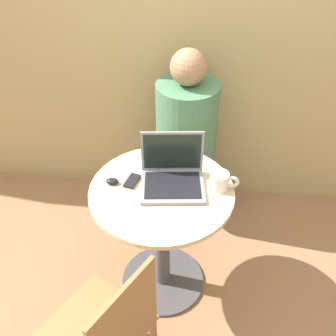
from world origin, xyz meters
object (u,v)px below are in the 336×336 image
Objects in this scene: cell_phone at (132,181)px; chair_empty at (107,333)px; person_seated at (187,148)px; laptop at (172,175)px.

cell_phone is 0.13× the size of chair_empty.
laptop is at bearing -92.80° from person_seated.
laptop is 0.21m from cell_phone.
person_seated is (0.03, 0.66, -0.31)m from laptop.
cell_phone is at bearing -109.23° from person_seated.
cell_phone is at bearing -174.92° from laptop.
cell_phone is 0.09× the size of person_seated.
person_seated reaches higher than cell_phone.
chair_empty is at bearing -107.46° from laptop.
person_seated is at bearing 87.20° from laptop.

